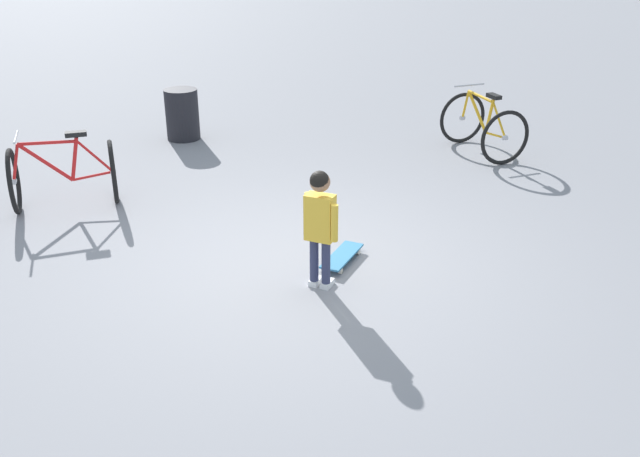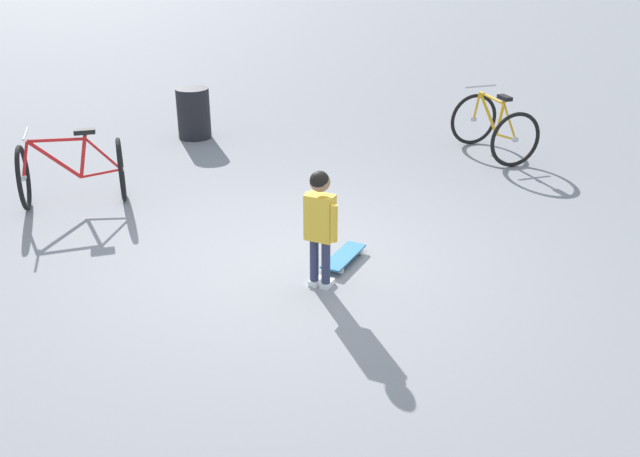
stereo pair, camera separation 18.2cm
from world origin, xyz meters
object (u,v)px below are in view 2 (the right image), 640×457
at_px(skateboard, 344,257).
at_px(bicycle_near, 73,171).
at_px(trash_bin, 194,113).
at_px(bicycle_mid, 494,127).
at_px(child_person, 320,217).

relative_size(skateboard, bicycle_near, 0.49).
height_order(bicycle_near, trash_bin, bicycle_near).
distance_m(bicycle_near, bicycle_mid, 5.29).
height_order(child_person, bicycle_mid, child_person).
relative_size(child_person, bicycle_near, 0.83).
relative_size(child_person, trash_bin, 1.49).
bearing_deg(bicycle_near, bicycle_mid, -124.87).
height_order(child_person, bicycle_near, child_person).
distance_m(child_person, bicycle_mid, 4.32).
xyz_separation_m(child_person, bicycle_near, (3.31, 0.04, -0.28)).
relative_size(skateboard, trash_bin, 0.89).
bearing_deg(bicycle_mid, child_person, 93.76).
xyz_separation_m(skateboard, trash_bin, (3.98, -2.04, 0.30)).
height_order(child_person, skateboard, child_person).
distance_m(child_person, trash_bin, 4.81).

